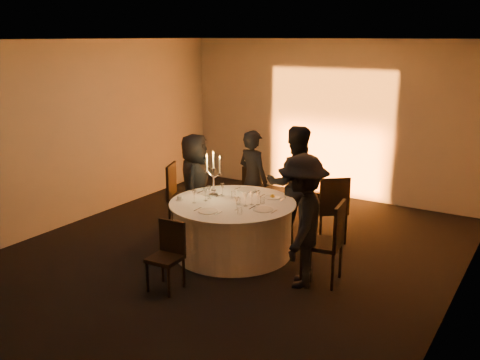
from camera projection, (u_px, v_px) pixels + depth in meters
The scene contains 36 objects.
floor at pixel (233, 253), 7.76m from camera, with size 7.00×7.00×0.00m, color black.
ceiling at pixel (232, 39), 6.97m from camera, with size 7.00×7.00×0.00m, color silver.
wall_back at pixel (330, 119), 10.25m from camera, with size 7.00×7.00×0.00m, color beige.
wall_front at pixel (10, 226), 4.49m from camera, with size 7.00×7.00×0.00m, color beige.
wall_left at pixel (80, 132), 8.88m from camera, with size 7.00×7.00×0.00m, color beige.
wall_right at pixel (463, 182), 5.85m from camera, with size 7.00×7.00×0.00m, color beige.
uplighter_fixture at pixel (321, 195), 10.38m from camera, with size 0.25×0.12×0.10m, color black.
banquet_table at pixel (233, 228), 7.66m from camera, with size 1.80×1.80×0.77m.
chair_left at pixel (179, 192), 8.67m from camera, with size 0.60×0.60×1.06m.
chair_back_left at pixel (255, 190), 9.09m from camera, with size 0.49×0.49×0.90m.
chair_back_right at pixel (332, 205), 8.00m from camera, with size 0.64×0.64×1.05m.
chair_right at pixel (329, 238), 6.67m from camera, with size 0.53×0.53×1.07m.
chair_front at pixel (168, 252), 6.58m from camera, with size 0.40×0.40×0.85m.
guest_left at pixel (195, 183), 8.44m from camera, with size 0.77×0.50×1.58m, color black.
guest_back_left at pixel (253, 179), 8.63m from camera, with size 0.59×0.39×1.61m, color black.
guest_back_right at pixel (295, 184), 8.02m from camera, with size 0.86×0.67×1.78m, color black.
guest_right at pixel (302, 221), 6.57m from camera, with size 1.09×0.62×1.68m, color black.
plate_left at pixel (210, 194), 7.94m from camera, with size 0.36×0.24×0.01m.
plate_back_left at pixel (247, 190), 8.14m from camera, with size 0.36×0.29×0.01m.
plate_back_right at pixel (272, 197), 7.76m from camera, with size 0.35×0.24×0.08m.
plate_right at pixel (263, 209), 7.22m from camera, with size 0.36×0.27×0.01m.
plate_front at pixel (208, 211), 7.15m from camera, with size 0.36×0.26×0.01m.
coffee_cup at pixel (179, 198), 7.64m from camera, with size 0.11×0.11×0.07m.
candelabra at pixel (213, 180), 7.81m from camera, with size 0.28×0.13×0.67m.
wine_glass_a at pixel (205, 191), 7.59m from camera, with size 0.07×0.07×0.19m.
wine_glass_b at pixel (223, 187), 7.82m from camera, with size 0.07×0.07×0.19m.
wine_glass_c at pixel (209, 189), 7.70m from camera, with size 0.07×0.07×0.19m.
wine_glass_d at pixel (252, 195), 7.41m from camera, with size 0.07×0.07×0.19m.
wine_glass_e at pixel (258, 195), 7.40m from camera, with size 0.07×0.07×0.19m.
wine_glass_f at pixel (237, 200), 7.18m from camera, with size 0.07×0.07×0.19m.
wine_glass_g at pixel (246, 197), 7.35m from camera, with size 0.07×0.07×0.19m.
wine_glass_h at pixel (194, 194), 7.49m from camera, with size 0.07×0.07×0.19m.
tumbler_a at pixel (233, 194), 7.78m from camera, with size 0.07×0.07×0.09m, color silver.
tumbler_b at pixel (240, 211), 7.03m from camera, with size 0.07×0.07×0.09m, color silver.
tumbler_c at pixel (262, 200), 7.49m from camera, with size 0.07×0.07×0.09m, color silver.
tumbler_d at pixel (238, 201), 7.47m from camera, with size 0.07×0.07×0.09m, color silver.
Camera 1 is at (3.87, -6.09, 3.05)m, focal length 40.00 mm.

